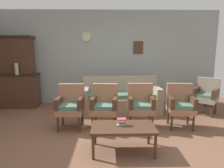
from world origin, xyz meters
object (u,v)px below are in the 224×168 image
at_px(book_stack_on_table, 122,122).
at_px(armchair_by_doorway, 71,104).
at_px(vase_on_cabinet, 17,69).
at_px(floor_vase_by_wall, 208,96).
at_px(floral_couch, 121,100).
at_px(wingback_chair_by_fireplace, 206,94).
at_px(armchair_near_cabinet, 180,104).
at_px(armchair_near_couch_end, 105,104).
at_px(side_cabinet, 18,90).
at_px(coffee_table, 123,129).
at_px(armchair_row_middle, 141,104).

bearing_deg(book_stack_on_table, armchair_by_doorway, 135.53).
distance_m(vase_on_cabinet, floor_vase_by_wall, 5.32).
relative_size(floral_couch, floor_vase_by_wall, 3.42).
bearing_deg(wingback_chair_by_fireplace, book_stack_on_table, -141.04).
distance_m(floral_couch, armchair_near_cabinet, 1.56).
xyz_separation_m(armchair_near_couch_end, floor_vase_by_wall, (2.91, 1.47, -0.21)).
relative_size(armchair_near_cabinet, wingback_chair_by_fireplace, 1.00).
bearing_deg(armchair_near_couch_end, floor_vase_by_wall, 26.88).
distance_m(vase_on_cabinet, armchair_near_cabinet, 4.20).
distance_m(side_cabinet, armchair_near_cabinet, 4.32).
distance_m(side_cabinet, coffee_table, 3.77).
bearing_deg(armchair_by_doorway, vase_on_cabinet, 140.25).
xyz_separation_m(armchair_by_doorway, book_stack_on_table, (0.98, -0.96, -0.02)).
bearing_deg(armchair_near_couch_end, armchair_row_middle, 2.00).
distance_m(armchair_near_couch_end, armchair_row_middle, 0.75).
bearing_deg(armchair_near_couch_end, vase_on_cabinet, 149.57).
bearing_deg(coffee_table, armchair_near_cabinet, 38.25).
bearing_deg(vase_on_cabinet, book_stack_on_table, -41.58).
bearing_deg(side_cabinet, floor_vase_by_wall, -1.07).
distance_m(side_cabinet, wingback_chair_by_fireplace, 5.03).
distance_m(armchair_row_middle, coffee_table, 1.11).
distance_m(vase_on_cabinet, armchair_row_middle, 3.44).
xyz_separation_m(armchair_near_cabinet, coffee_table, (-1.26, -1.00, -0.12)).
bearing_deg(floral_couch, vase_on_cabinet, 172.59).
bearing_deg(vase_on_cabinet, wingback_chair_by_fireplace, -6.28).
relative_size(armchair_near_couch_end, armchair_near_cabinet, 1.00).
xyz_separation_m(vase_on_cabinet, armchair_row_middle, (3.10, -1.36, -0.59)).
relative_size(floral_couch, armchair_row_middle, 2.21).
bearing_deg(wingback_chair_by_fireplace, vase_on_cabinet, 173.72).
bearing_deg(coffee_table, armchair_by_doorway, 135.34).
height_order(armchair_near_couch_end, coffee_table, armchair_near_couch_end).
height_order(armchair_near_couch_end, floor_vase_by_wall, armchair_near_couch_end).
bearing_deg(book_stack_on_table, armchair_near_couch_end, 106.57).
bearing_deg(floor_vase_by_wall, armchair_near_couch_end, -153.12).
bearing_deg(side_cabinet, armchair_row_middle, -25.75).
xyz_separation_m(side_cabinet, armchair_near_cabinet, (4.03, -1.57, 0.03)).
bearing_deg(book_stack_on_table, floral_couch, 86.52).
relative_size(side_cabinet, book_stack_on_table, 7.92).
xyz_separation_m(armchair_row_middle, book_stack_on_table, (-0.46, -0.99, -0.02)).
xyz_separation_m(vase_on_cabinet, armchair_near_couch_end, (2.35, -1.38, -0.59)).
relative_size(armchair_row_middle, floor_vase_by_wall, 1.55).
bearing_deg(coffee_table, side_cabinet, 137.21).
xyz_separation_m(coffee_table, floor_vase_by_wall, (2.60, 2.46, -0.09)).
relative_size(armchair_near_couch_end, book_stack_on_table, 6.17).
distance_m(armchair_near_couch_end, coffee_table, 1.04).
relative_size(side_cabinet, armchair_near_cabinet, 1.28).
bearing_deg(armchair_near_couch_end, book_stack_on_table, -73.43).
height_order(armchair_by_doorway, armchair_near_cabinet, same).
relative_size(floral_couch, book_stack_on_table, 13.62).
relative_size(vase_on_cabinet, armchair_near_cabinet, 0.35).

